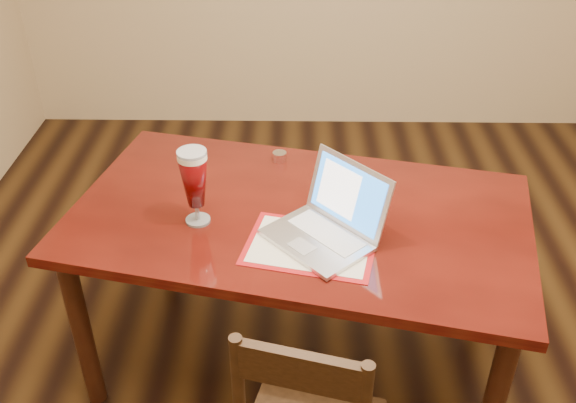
{
  "coord_description": "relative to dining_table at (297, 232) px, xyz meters",
  "views": [
    {
      "loc": [
        -0.31,
        -1.92,
        2.22
      ],
      "look_at": [
        -0.34,
        0.0,
        0.93
      ],
      "focal_mm": 40.0,
      "sensor_mm": 36.0,
      "label": 1
    }
  ],
  "objects": [
    {
      "name": "ground",
      "position": [
        0.3,
        -0.09,
        -0.73
      ],
      "size": [
        5.0,
        5.0,
        0.0
      ],
      "primitive_type": "plane",
      "color": "black",
      "rests_on": "ground"
    },
    {
      "name": "dining_table",
      "position": [
        0.0,
        0.0,
        0.0
      ],
      "size": [
        1.91,
        1.33,
        1.12
      ],
      "rotation": [
        0.0,
        0.0,
        -0.22
      ],
      "color": "#490F09",
      "rests_on": "ground"
    }
  ]
}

